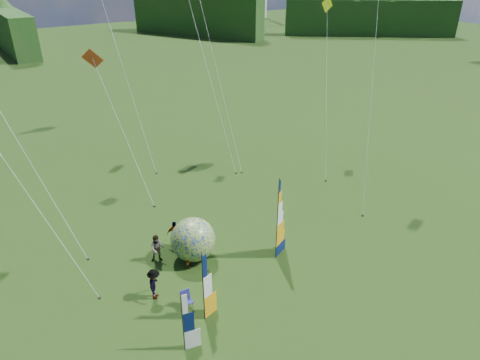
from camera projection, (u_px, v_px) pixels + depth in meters
ground at (299, 298)px, 22.30m from camera, size 220.00×220.00×0.00m
treeline_ring at (304, 234)px, 20.45m from camera, size 210.00×210.00×8.00m
feather_banner_main at (277, 222)px, 24.08m from camera, size 1.30×0.64×5.10m
side_banner_left at (203, 289)px, 20.10m from camera, size 1.04×0.35×3.79m
side_banner_far at (183, 324)px, 18.57m from camera, size 0.96×0.31×3.23m
bol_inflatable at (193, 239)px, 24.68m from camera, size 2.73×2.73×2.59m
spectator_a at (189, 256)px, 24.12m from camera, size 0.68×0.66×1.57m
spectator_b at (157, 248)px, 24.65m from camera, size 0.93×0.71×1.72m
spectator_c at (154, 284)px, 21.90m from camera, size 0.96×1.20×1.78m
spectator_d at (175, 234)px, 25.98m from camera, size 1.03×0.91×1.68m
camp_chair at (187, 300)px, 21.43m from camera, size 0.59×0.59×0.97m
kite_whale at (204, 50)px, 35.53m from camera, size 9.85×14.97×17.89m
kite_rainbow_delta at (24, 144)px, 23.85m from camera, size 9.86×12.24×13.06m
kite_parafoil at (373, 79)px, 28.72m from camera, size 9.33×9.68×16.98m
small_kite_red at (122, 123)px, 30.58m from camera, size 6.77×10.45×10.48m
small_kite_orange at (219, 72)px, 34.67m from camera, size 4.05×10.03×15.01m
small_kite_yellow at (327, 84)px, 34.46m from camera, size 8.01×9.38×13.45m
small_kite_green at (124, 64)px, 35.37m from camera, size 6.36×13.59×15.83m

